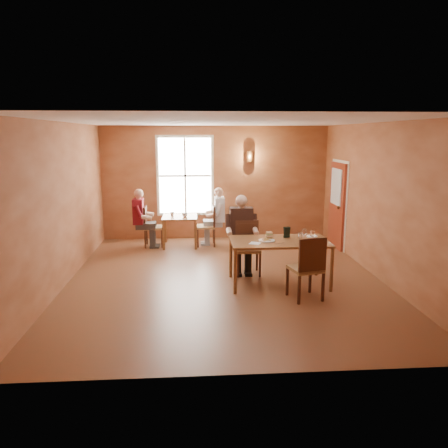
{
  "coord_description": "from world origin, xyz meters",
  "views": [
    {
      "loc": [
        -0.59,
        -8.14,
        2.76
      ],
      "look_at": [
        0.0,
        0.2,
        1.05
      ],
      "focal_mm": 35.0,
      "sensor_mm": 36.0,
      "label": 1
    }
  ],
  "objects": [
    {
      "name": "window",
      "position": [
        -0.8,
        3.45,
        1.7
      ],
      "size": [
        1.36,
        0.1,
        1.96
      ],
      "primitive_type": "cube",
      "color": "white",
      "rests_on": "wall_back"
    },
    {
      "name": "main_table",
      "position": [
        0.99,
        -0.39,
        0.42
      ],
      "size": [
        1.8,
        1.01,
        0.85
      ],
      "primitive_type": null,
      "color": "brown",
      "rests_on": "ground"
    },
    {
      "name": "side_plate",
      "position": [
        1.67,
        -0.14,
        0.85
      ],
      "size": [
        0.25,
        0.25,
        0.02
      ],
      "primitive_type": "cylinder",
      "rotation": [
        0.0,
        0.0,
        -0.2
      ],
      "color": "silver",
      "rests_on": "main_table"
    },
    {
      "name": "sandwich",
      "position": [
        0.81,
        -0.31,
        0.91
      ],
      "size": [
        0.11,
        0.11,
        0.13
      ],
      "primitive_type": "cube",
      "rotation": [
        0.0,
        0.0,
        0.11
      ],
      "color": "tan",
      "rests_on": "main_table"
    },
    {
      "name": "wall_sconce",
      "position": [
        0.9,
        3.4,
        2.2
      ],
      "size": [
        0.16,
        0.16,
        0.28
      ],
      "primitive_type": "cylinder",
      "color": "brown",
      "rests_on": "wall_back"
    },
    {
      "name": "second_table",
      "position": [
        -0.94,
        2.65,
        0.38
      ],
      "size": [
        0.86,
        0.86,
        0.76
      ],
      "primitive_type": null,
      "color": "brown",
      "rests_on": "ground"
    },
    {
      "name": "goblet_a",
      "position": [
        1.47,
        -0.3,
        0.95
      ],
      "size": [
        0.1,
        0.1,
        0.2
      ],
      "primitive_type": null,
      "rotation": [
        0.0,
        0.0,
        -0.23
      ],
      "color": "white",
      "rests_on": "main_table"
    },
    {
      "name": "wall_front",
      "position": [
        0.0,
        -3.5,
        1.5
      ],
      "size": [
        6.0,
        0.04,
        3.0
      ],
      "primitive_type": "cube",
      "color": "brown",
      "rests_on": "ground"
    },
    {
      "name": "diner_main",
      "position": [
        0.49,
        0.23,
        0.76
      ],
      "size": [
        0.61,
        0.61,
        1.52
      ],
      "primitive_type": null,
      "rotation": [
        0.0,
        0.0,
        3.14
      ],
      "color": "#3F2822",
      "rests_on": "ground"
    },
    {
      "name": "wall_left",
      "position": [
        -3.0,
        0.0,
        1.5
      ],
      "size": [
        0.04,
        7.0,
        3.0
      ],
      "primitive_type": "cube",
      "color": "brown",
      "rests_on": "ground"
    },
    {
      "name": "knife",
      "position": [
        0.93,
        -0.6,
        0.85
      ],
      "size": [
        0.21,
        0.05,
        0.0
      ],
      "primitive_type": "cube",
      "rotation": [
        0.0,
        0.0,
        0.18
      ],
      "color": "silver",
      "rests_on": "main_table"
    },
    {
      "name": "cup_a",
      "position": [
        -0.81,
        2.57,
        0.81
      ],
      "size": [
        0.13,
        0.13,
        0.1
      ],
      "primitive_type": "imported",
      "rotation": [
        0.0,
        0.0,
        0.01
      ],
      "color": "white",
      "rests_on": "second_table"
    },
    {
      "name": "chair_diner_white",
      "position": [
        -0.29,
        2.65,
        0.51
      ],
      "size": [
        0.45,
        0.45,
        1.02
      ],
      "primitive_type": null,
      "rotation": [
        0.0,
        0.0,
        1.57
      ],
      "color": "brown",
      "rests_on": "ground"
    },
    {
      "name": "wall_back",
      "position": [
        0.0,
        3.5,
        1.5
      ],
      "size": [
        6.0,
        0.04,
        3.0
      ],
      "primitive_type": "cube",
      "color": "brown",
      "rests_on": "ground"
    },
    {
      "name": "diner_maroon",
      "position": [
        -1.62,
        2.65,
        0.71
      ],
      "size": [
        0.57,
        0.57,
        1.42
      ],
      "primitive_type": null,
      "rotation": [
        0.0,
        0.0,
        -1.57
      ],
      "color": "maroon",
      "rests_on": "ground"
    },
    {
      "name": "ceiling",
      "position": [
        0.0,
        0.0,
        3.0
      ],
      "size": [
        6.0,
        7.0,
        0.04
      ],
      "primitive_type": "cube",
      "color": "white",
      "rests_on": "wall_back"
    },
    {
      "name": "chair_diner_main",
      "position": [
        0.49,
        0.26,
        0.53
      ],
      "size": [
        0.47,
        0.47,
        1.07
      ],
      "primitive_type": null,
      "rotation": [
        0.0,
        0.0,
        3.14
      ],
      "color": "#452812",
      "rests_on": "ground"
    },
    {
      "name": "chair_diner_maroon",
      "position": [
        -1.59,
        2.65,
        0.51
      ],
      "size": [
        0.45,
        0.45,
        1.02
      ],
      "primitive_type": null,
      "rotation": [
        0.0,
        0.0,
        -1.57
      ],
      "color": "brown",
      "rests_on": "ground"
    },
    {
      "name": "goblet_b",
      "position": [
        1.58,
        -0.48,
        0.95
      ],
      "size": [
        0.11,
        0.11,
        0.22
      ],
      "primitive_type": null,
      "rotation": [
        0.0,
        0.0,
        -0.39
      ],
      "color": "white",
      "rests_on": "main_table"
    },
    {
      "name": "wall_right",
      "position": [
        3.0,
        0.0,
        1.5
      ],
      "size": [
        0.04,
        7.0,
        3.0
      ],
      "primitive_type": "cube",
      "color": "brown",
      "rests_on": "ground"
    },
    {
      "name": "door",
      "position": [
        2.94,
        2.3,
        1.05
      ],
      "size": [
        0.12,
        1.04,
        2.1
      ],
      "primitive_type": "cube",
      "color": "maroon",
      "rests_on": "ground"
    },
    {
      "name": "napkin",
      "position": [
        0.5,
        -0.58,
        0.85
      ],
      "size": [
        0.25,
        0.25,
        0.01
      ],
      "primitive_type": "cube",
      "rotation": [
        0.0,
        0.0,
        -0.44
      ],
      "color": "white",
      "rests_on": "main_table"
    },
    {
      "name": "ground",
      "position": [
        0.0,
        0.0,
        0.0
      ],
      "size": [
        6.0,
        7.0,
        0.01
      ],
      "primitive_type": "cube",
      "color": "brown",
      "rests_on": "ground"
    },
    {
      "name": "plate_food",
      "position": [
        0.74,
        -0.42,
        0.86
      ],
      "size": [
        0.38,
        0.38,
        0.04
      ],
      "primitive_type": "cylinder",
      "rotation": [
        0.0,
        0.0,
        -0.34
      ],
      "color": "white",
      "rests_on": "main_table"
    },
    {
      "name": "chair_empty",
      "position": [
        1.29,
        -1.14,
        0.56
      ],
      "size": [
        0.59,
        0.59,
        1.11
      ],
      "primitive_type": null,
      "rotation": [
        0.0,
        0.0,
        0.24
      ],
      "color": "brown",
      "rests_on": "ground"
    },
    {
      "name": "sunglasses",
      "position": [
        1.54,
        -0.67,
        0.85
      ],
      "size": [
        0.15,
        0.11,
        0.02
      ],
      "primitive_type": "cube",
      "rotation": [
        0.0,
        0.0,
        0.53
      ],
      "color": "black",
      "rests_on": "main_table"
    },
    {
      "name": "diner_white",
      "position": [
        -0.26,
        2.65,
        0.71
      ],
      "size": [
        0.57,
        0.57,
        1.41
      ],
      "primitive_type": null,
      "rotation": [
        0.0,
        0.0,
        1.57
      ],
      "color": "silver",
      "rests_on": "ground"
    },
    {
      "name": "cup_b",
      "position": [
        -1.13,
        2.74,
        0.81
      ],
      "size": [
        0.13,
        0.13,
        0.1
      ],
      "primitive_type": "imported",
      "rotation": [
        0.0,
        0.0,
        -0.33
      ],
      "color": "white",
      "rests_on": "second_table"
    },
    {
      "name": "goblet_c",
      "position": [
        1.32,
        -0.59,
        0.94
      ],
      "size": [
        0.09,
        0.09,
        0.2
      ],
      "primitive_type": null,
      "rotation": [
        0.0,
        0.0,
        0.21
      ],
      "color": "white",
      "rests_on": "main_table"
    },
    {
      "name": "menu_stand",
      "position": [
        1.17,
        -0.16,
        0.95
      ],
      "size": [
        0.14,
        0.1,
        0.21
      ],
      "primitive_type": "cube",
      "rotation": [
        0.0,
        0.0,
        0.3
      ],
      "color": "black",
      "rests_on": "main_table"
    }
  ]
}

